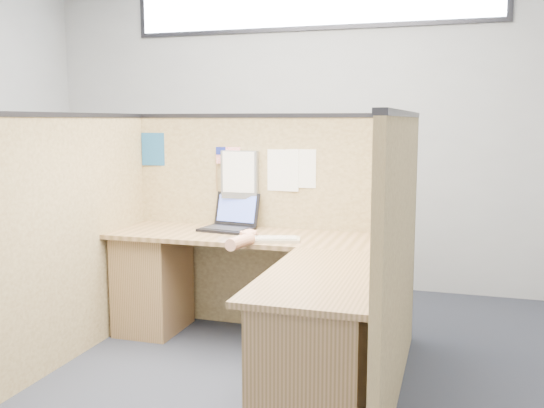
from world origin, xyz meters
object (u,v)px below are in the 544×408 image
(laptop, at_px, (230,220))
(mouse, at_px, (249,237))
(keyboard, at_px, (267,239))
(l_desk, at_px, (261,303))

(laptop, relative_size, mouse, 3.35)
(laptop, xyz_separation_m, mouse, (0.27, -0.36, -0.04))
(laptop, xyz_separation_m, keyboard, (0.38, -0.34, -0.05))
(mouse, bearing_deg, laptop, 127.04)
(l_desk, relative_size, laptop, 5.26)
(l_desk, distance_m, laptop, 0.79)
(keyboard, bearing_deg, l_desk, -97.79)
(keyboard, distance_m, mouse, 0.11)
(keyboard, bearing_deg, mouse, 173.52)
(laptop, height_order, mouse, laptop)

